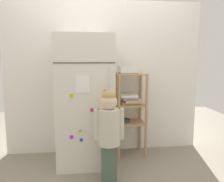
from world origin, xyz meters
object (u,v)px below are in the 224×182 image
object	(u,v)px
child_standing	(109,127)
fruit_bin	(127,71)
refrigerator	(85,100)
pantry_shelf_unit	(130,105)

from	to	relation	value
child_standing	fruit_bin	world-z (taller)	fruit_bin
child_standing	fruit_bin	xyz separation A→B (m)	(0.32, 0.65, 0.56)
refrigerator	child_standing	bearing A→B (deg)	-64.06
refrigerator	pantry_shelf_unit	distance (m)	0.63
child_standing	fruit_bin	distance (m)	0.91
refrigerator	fruit_bin	bearing A→B (deg)	14.07
refrigerator	child_standing	world-z (taller)	refrigerator
pantry_shelf_unit	fruit_bin	bearing A→B (deg)	-169.55
child_standing	fruit_bin	size ratio (longest dim) A/B	4.22
child_standing	pantry_shelf_unit	bearing A→B (deg)	61.16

